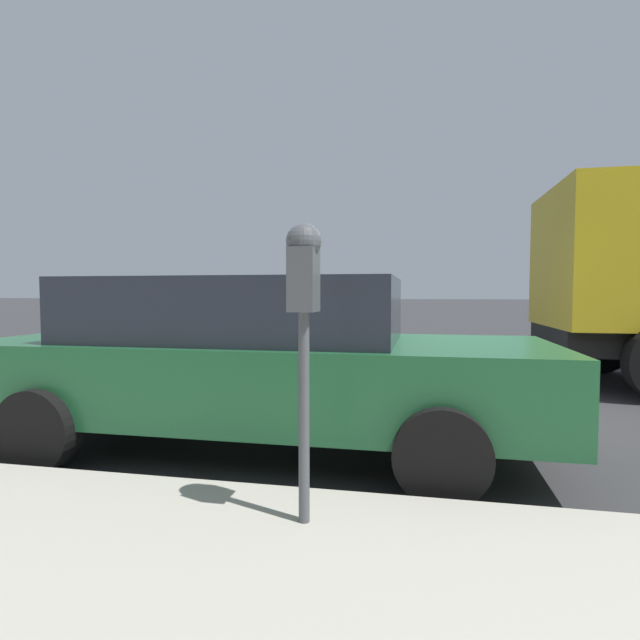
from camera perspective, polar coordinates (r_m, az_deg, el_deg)
ground_plane at (r=5.44m, az=7.72°, el=-11.54°), size 220.00×220.00×0.00m
parking_meter at (r=2.66m, az=-1.86°, el=2.87°), size 0.21×0.19×1.62m
car_green at (r=4.45m, az=-7.31°, el=-4.42°), size 2.01×4.88×1.50m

